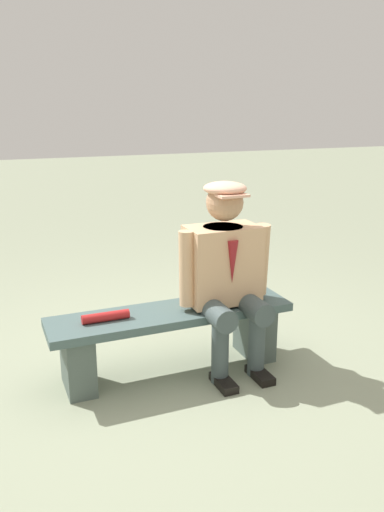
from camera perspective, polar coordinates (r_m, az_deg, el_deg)
ground_plane at (r=3.58m, az=-2.17°, el=-12.29°), size 30.00×30.00×0.00m
bench at (r=3.46m, az=-2.22°, el=-8.18°), size 1.59×0.38×0.43m
seated_man at (r=3.40m, az=3.69°, el=-1.35°), size 0.64×0.58×1.24m
rolled_magazine at (r=3.27m, az=-9.37°, el=-6.52°), size 0.29×0.06×0.06m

